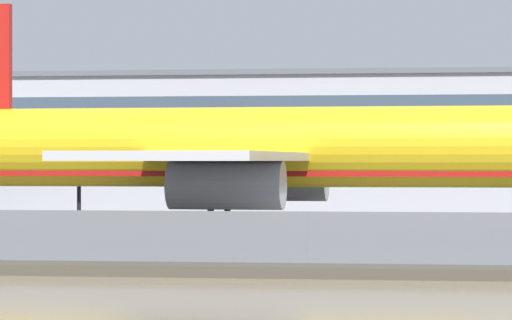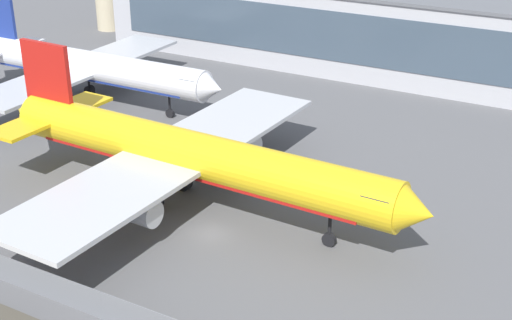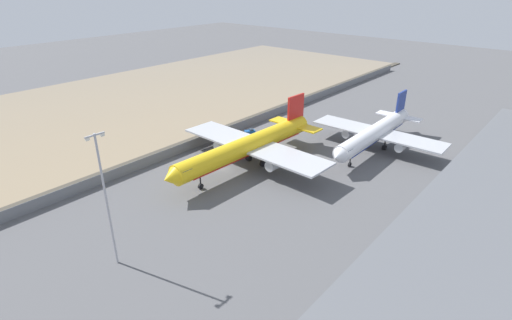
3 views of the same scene
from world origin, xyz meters
The scene contains 5 objects.
ground_plane centered at (0.00, 0.00, 0.00)m, with size 500.00×500.00×0.00m, color #565659.
shoreline_seawall centered at (0.00, -20.50, 0.25)m, with size 320.00×3.00×0.50m.
perimeter_fence centered at (0.00, -16.00, 1.37)m, with size 280.00×0.10×2.74m.
cargo_jet_yellow centered at (-5.34, 4.10, 5.78)m, with size 51.48×43.97×15.14m.
terminal_building centered at (-2.83, 59.68, 6.84)m, with size 101.95×18.61×13.66m.
Camera 1 is at (7.92, -86.28, 5.12)m, focal length 105.00 mm.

